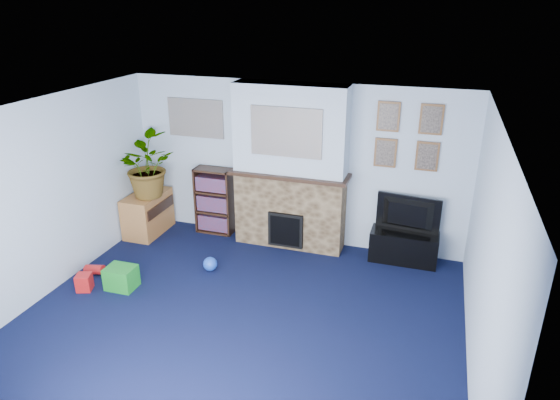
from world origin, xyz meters
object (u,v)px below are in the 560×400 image
(television, at_px, (407,215))
(bookshelf, at_px, (215,202))
(tv_stand, at_px, (404,246))
(sideboard, at_px, (148,212))

(television, height_order, bookshelf, bookshelf)
(bookshelf, bearing_deg, tv_stand, -1.50)
(television, bearing_deg, sideboard, 11.50)
(bookshelf, bearing_deg, television, -1.11)
(tv_stand, bearing_deg, sideboard, -175.91)
(television, xyz_separation_m, bookshelf, (-2.92, 0.06, -0.19))
(sideboard, bearing_deg, bookshelf, 19.73)
(bookshelf, height_order, sideboard, bookshelf)
(tv_stand, distance_m, television, 0.47)
(bookshelf, bearing_deg, sideboard, -160.27)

